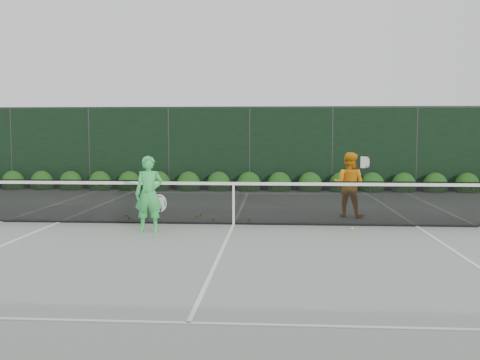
{
  "coord_description": "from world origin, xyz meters",
  "views": [
    {
      "loc": [
        0.94,
        -12.05,
        2.08
      ],
      "look_at": [
        0.13,
        0.3,
        1.0
      ],
      "focal_mm": 40.0,
      "sensor_mm": 36.0,
      "label": 1
    }
  ],
  "objects": [
    {
      "name": "ground",
      "position": [
        0.0,
        0.0,
        0.0
      ],
      "size": [
        80.0,
        80.0,
        0.0
      ],
      "primitive_type": "plane",
      "color": "gray",
      "rests_on": "ground"
    },
    {
      "name": "tennis_net",
      "position": [
        -0.02,
        0.0,
        0.53
      ],
      "size": [
        12.9,
        0.1,
        1.07
      ],
      "color": "black",
      "rests_on": "ground"
    },
    {
      "name": "tennis_balls",
      "position": [
        -0.7,
        0.61,
        0.03
      ],
      "size": [
        5.46,
        1.78,
        0.07
      ],
      "color": "#CCEF35",
      "rests_on": "ground"
    },
    {
      "name": "court_lines",
      "position": [
        0.0,
        0.0,
        0.01
      ],
      "size": [
        11.03,
        23.83,
        0.01
      ],
      "color": "white",
      "rests_on": "ground"
    },
    {
      "name": "hedge_row",
      "position": [
        -0.0,
        7.15,
        0.23
      ],
      "size": [
        31.66,
        0.65,
        0.94
      ],
      "color": "#11360E",
      "rests_on": "ground"
    },
    {
      "name": "player_man",
      "position": [
        2.78,
        1.33,
        0.81
      ],
      "size": [
        0.99,
        0.88,
        1.62
      ],
      "rotation": [
        0.0,
        0.0,
        2.71
      ],
      "color": "orange",
      "rests_on": "ground"
    },
    {
      "name": "player_woman",
      "position": [
        -1.71,
        -1.0,
        0.8
      ],
      "size": [
        0.66,
        0.43,
        1.61
      ],
      "rotation": [
        0.0,
        0.0,
        0.07
      ],
      "color": "#3BCA5A",
      "rests_on": "ground"
    },
    {
      "name": "windscreen_fence",
      "position": [
        0.0,
        -2.71,
        1.51
      ],
      "size": [
        32.0,
        21.07,
        3.06
      ],
      "color": "black",
      "rests_on": "ground"
    }
  ]
}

